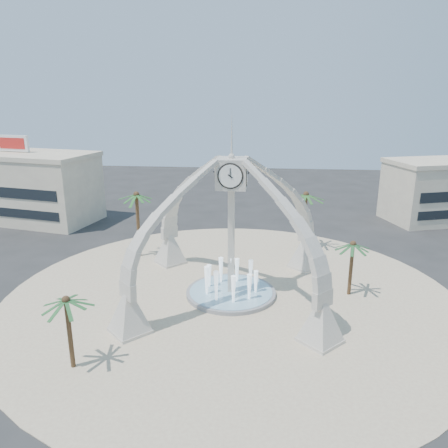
# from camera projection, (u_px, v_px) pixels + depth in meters

# --- Properties ---
(ground) EXTENTS (140.00, 140.00, 0.00)m
(ground) POSITION_uv_depth(u_px,v_px,m) (231.00, 295.00, 39.14)
(ground) COLOR #282828
(ground) RESTS_ON ground
(plaza) EXTENTS (40.00, 40.00, 0.06)m
(plaza) POSITION_uv_depth(u_px,v_px,m) (231.00, 295.00, 39.13)
(plaza) COLOR beige
(plaza) RESTS_ON ground
(clock_tower) EXTENTS (17.94, 17.94, 16.30)m
(clock_tower) POSITION_uv_depth(u_px,v_px,m) (231.00, 226.00, 37.28)
(clock_tower) COLOR beige
(clock_tower) RESTS_ON ground
(fountain) EXTENTS (8.00, 8.00, 3.62)m
(fountain) POSITION_uv_depth(u_px,v_px,m) (231.00, 292.00, 39.06)
(fountain) COLOR gray
(fountain) RESTS_ON ground
(building_nw) EXTENTS (23.75, 13.73, 11.90)m
(building_nw) POSITION_uv_depth(u_px,v_px,m) (19.00, 186.00, 61.72)
(building_nw) COLOR beige
(building_nw) RESTS_ON ground
(palm_east) EXTENTS (4.39, 4.39, 5.48)m
(palm_east) POSITION_uv_depth(u_px,v_px,m) (353.00, 245.00, 37.90)
(palm_east) COLOR brown
(palm_east) RESTS_ON ground
(palm_west) EXTENTS (4.89, 4.89, 7.78)m
(palm_west) POSITION_uv_depth(u_px,v_px,m) (136.00, 196.00, 46.58)
(palm_west) COLOR brown
(palm_west) RESTS_ON ground
(palm_north) EXTENTS (4.62, 4.62, 7.23)m
(palm_north) POSITION_uv_depth(u_px,v_px,m) (306.00, 195.00, 49.14)
(palm_north) COLOR brown
(palm_north) RESTS_ON ground
(palm_south) EXTENTS (4.26, 4.26, 5.52)m
(palm_south) POSITION_uv_depth(u_px,v_px,m) (66.00, 301.00, 27.47)
(palm_south) COLOR brown
(palm_south) RESTS_ON ground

